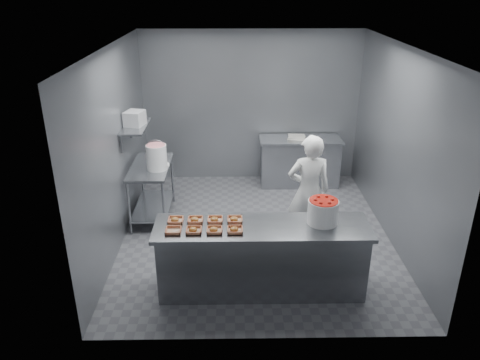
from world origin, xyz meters
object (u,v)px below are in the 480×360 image
Objects in this scene: prep_table at (152,184)px; glaze_bucket at (157,157)px; tray_3 at (235,230)px; strawberry_tub at (323,211)px; tray_5 at (195,220)px; tray_2 at (214,230)px; back_counter at (299,161)px; tray_7 at (235,220)px; appliance at (135,118)px; tray_6 at (215,220)px; worker at (309,191)px; service_counter at (262,258)px; tray_1 at (194,230)px; tray_4 at (175,220)px; tray_0 at (173,230)px.

prep_table is 0.55m from glaze_bucket.
strawberry_tub reaches higher than tray_3.
tray_2 is at bearing -46.02° from tray_5.
tray_3 is (-1.23, -3.37, 0.47)m from back_counter.
tray_7 is 0.64× the size of appliance.
appliance is at bearing -178.50° from prep_table.
tray_6 is at bearing 180.00° from tray_7.
worker is 4.54× the size of strawberry_tub.
service_counter is 0.94m from tray_1.
tray_7 is at bearing 177.07° from strawberry_tub.
back_counter is 2.17m from worker.
tray_7 reaches higher than back_counter.
tray_1 and tray_7 have the same top height.
tray_4 is 1.00× the size of tray_7.
tray_0 is 0.24m from tray_1.
strawberry_tub is (1.30, 0.19, 0.14)m from tray_2.
tray_5 is at bearing -65.27° from prep_table.
appliance is (-1.25, 1.82, 0.75)m from tray_6.
service_counter is 1.39m from worker.
appliance is at bearing 129.31° from tray_7.
back_counter is 3.14× the size of glaze_bucket.
strawberry_tub is at bearing -38.31° from prep_table.
tray_7 is 0.11× the size of worker.
tray_1 is 2.07m from glaze_bucket.
tray_5 is (-0.48, 0.25, 0.00)m from tray_3.
tray_2 is 0.54m from tray_4.
tray_6 is at bearing 90.00° from tray_2.
tray_7 is at bearing 0.00° from tray_6.
tray_5 is 0.39× the size of glaze_bucket.
worker reaches higher than tray_2.
prep_table is at bearing 122.49° from tray_3.
prep_table is at bearing 135.99° from glaze_bucket.
appliance reaches higher than tray_6.
service_counter is at bearing -32.62° from appliance.
service_counter and back_counter have the same top height.
tray_2 is 1.00× the size of tray_5.
back_counter is at bearing 64.83° from tray_6.
tray_4 is at bearing 27.57° from worker.
tray_5 and tray_6 have the same top height.
tray_4 is at bearing 90.70° from tray_0.
worker is at bearing 37.55° from tray_6.
tray_4 and tray_5 have the same top height.
tray_5 is at bearing 180.00° from tray_6.
appliance reaches higher than strawberry_tub.
service_counter is 0.75m from tray_2.
tray_0 is 0.48m from tray_2.
tray_1 is 0.51× the size of strawberry_tub.
tray_5 reaches higher than back_counter.
service_counter is at bearing 12.33° from tray_2.
tray_6 is at bearing 133.98° from tray_3.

